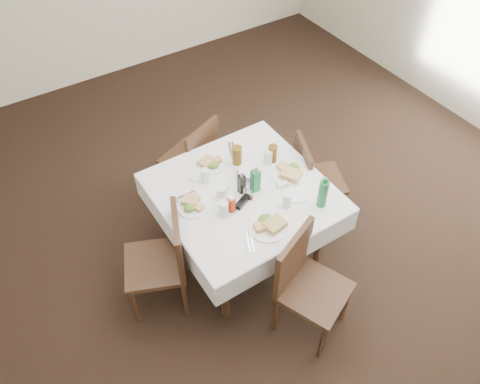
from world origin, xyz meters
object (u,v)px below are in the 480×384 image
at_px(green_bottle, 323,193).
at_px(bread_basket, 249,173).
at_px(chair_south, 305,279).
at_px(ketchup_bottle, 231,204).
at_px(water_n, 205,176).
at_px(dining_table, 243,198).
at_px(chair_north, 195,156).
at_px(chair_west, 166,256).
at_px(water_s, 287,200).
at_px(oil_cruet_dark, 242,183).
at_px(water_w, 224,209).
at_px(oil_cruet_green, 255,180).
at_px(chair_east, 312,176).
at_px(coffee_mug, 222,192).
at_px(water_e, 268,157).

bearing_deg(green_bottle, bread_basket, 117.98).
bearing_deg(bread_basket, chair_south, -97.04).
bearing_deg(ketchup_bottle, water_n, 92.11).
xyz_separation_m(ketchup_bottle, green_bottle, (0.59, -0.31, 0.05)).
relative_size(dining_table, chair_north, 1.44).
bearing_deg(chair_west, water_s, -14.42).
bearing_deg(oil_cruet_dark, water_w, -151.71).
bearing_deg(chair_west, oil_cruet_dark, 5.49).
xyz_separation_m(chair_west, green_bottle, (1.14, -0.36, 0.35)).
xyz_separation_m(water_w, oil_cruet_green, (0.33, 0.09, 0.04)).
bearing_deg(bread_basket, dining_table, -140.01).
distance_m(chair_west, water_n, 0.68).
xyz_separation_m(water_n, ketchup_bottle, (0.01, -0.36, 0.01)).
height_order(chair_north, bread_basket, chair_north).
distance_m(dining_table, oil_cruet_dark, 0.17).
relative_size(chair_north, water_n, 7.35).
height_order(chair_east, oil_cruet_green, oil_cruet_green).
height_order(bread_basket, green_bottle, green_bottle).
bearing_deg(chair_east, chair_west, -175.53).
bearing_deg(coffee_mug, chair_south, -77.59).
bearing_deg(chair_south, green_bottle, 41.47).
bearing_deg(chair_north, oil_cruet_green, -84.21).
bearing_deg(chair_west, ketchup_bottle, -5.21).
distance_m(chair_south, water_w, 0.76).
bearing_deg(oil_cruet_green, water_s, -68.66).
height_order(water_s, water_w, water_w).
distance_m(chair_east, ketchup_bottle, 1.00).
bearing_deg(green_bottle, water_e, 97.22).
height_order(chair_west, oil_cruet_green, oil_cruet_green).
height_order(chair_south, ketchup_bottle, chair_south).
height_order(chair_west, green_bottle, green_bottle).
bearing_deg(coffee_mug, water_n, 97.88).
bearing_deg(chair_north, chair_west, -129.70).
xyz_separation_m(chair_east, water_n, (-0.94, 0.20, 0.33)).
height_order(chair_west, water_n, chair_west).
xyz_separation_m(chair_north, water_s, (0.19, -1.10, 0.32)).
relative_size(oil_cruet_dark, oil_cruet_green, 0.83).
bearing_deg(green_bottle, chair_south, -138.53).
bearing_deg(water_s, water_n, 124.70).
xyz_separation_m(water_w, ketchup_bottle, (0.07, 0.01, 0.00)).
bearing_deg(bread_basket, water_n, 156.73).
xyz_separation_m(water_w, coffee_mug, (0.08, 0.17, -0.02)).
relative_size(water_s, oil_cruet_dark, 0.58).
height_order(water_n, green_bottle, green_bottle).
relative_size(chair_west, water_w, 7.38).
xyz_separation_m(chair_west, ketchup_bottle, (0.54, -0.05, 0.30)).
relative_size(chair_north, chair_east, 1.03).
distance_m(water_e, water_w, 0.65).
bearing_deg(water_w, chair_south, -68.07).
bearing_deg(water_n, oil_cruet_green, -45.80).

